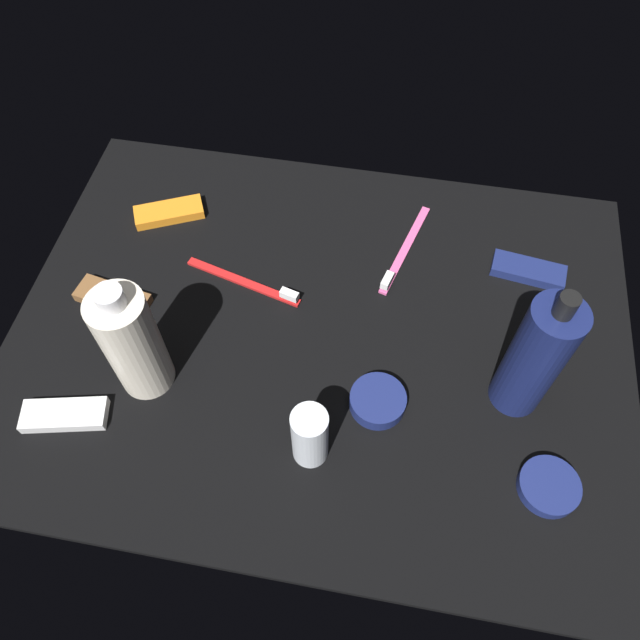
% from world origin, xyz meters
% --- Properties ---
extents(ground_plane, '(0.84, 0.64, 0.01)m').
position_xyz_m(ground_plane, '(0.00, 0.00, -0.01)').
color(ground_plane, black).
extents(lotion_bottle, '(0.06, 0.06, 0.22)m').
position_xyz_m(lotion_bottle, '(-0.26, 0.05, 0.10)').
color(lotion_bottle, '#151E50').
rests_on(lotion_bottle, ground_plane).
extents(bodywash_bottle, '(0.07, 0.07, 0.19)m').
position_xyz_m(bodywash_bottle, '(0.21, 0.11, 0.09)').
color(bodywash_bottle, silver).
rests_on(bodywash_bottle, ground_plane).
extents(deodorant_stick, '(0.04, 0.04, 0.10)m').
position_xyz_m(deodorant_stick, '(-0.02, 0.17, 0.05)').
color(deodorant_stick, silver).
rests_on(deodorant_stick, ground_plane).
extents(toothbrush_pink, '(0.06, 0.18, 0.02)m').
position_xyz_m(toothbrush_pink, '(-0.10, -0.15, 0.01)').
color(toothbrush_pink, '#E55999').
rests_on(toothbrush_pink, ground_plane).
extents(toothbrush_red, '(0.18, 0.06, 0.02)m').
position_xyz_m(toothbrush_red, '(0.11, -0.06, 0.01)').
color(toothbrush_red, red).
rests_on(toothbrush_red, ground_plane).
extents(snack_bar_white, '(0.11, 0.06, 0.01)m').
position_xyz_m(snack_bar_white, '(0.29, 0.18, 0.01)').
color(snack_bar_white, white).
rests_on(snack_bar_white, ground_plane).
extents(snack_bar_navy, '(0.11, 0.05, 0.01)m').
position_xyz_m(snack_bar_navy, '(-0.28, -0.15, 0.01)').
color(snack_bar_navy, navy).
rests_on(snack_bar_navy, ground_plane).
extents(snack_bar_brown, '(0.11, 0.06, 0.01)m').
position_xyz_m(snack_bar_brown, '(0.30, 0.00, 0.01)').
color(snack_bar_brown, brown).
rests_on(snack_bar_brown, ground_plane).
extents(snack_bar_orange, '(0.11, 0.08, 0.01)m').
position_xyz_m(snack_bar_orange, '(0.27, -0.17, 0.01)').
color(snack_bar_orange, orange).
rests_on(snack_bar_orange, ground_plane).
extents(cream_tin_left, '(0.07, 0.07, 0.02)m').
position_xyz_m(cream_tin_left, '(-0.09, 0.09, 0.01)').
color(cream_tin_left, navy).
rests_on(cream_tin_left, ground_plane).
extents(cream_tin_right, '(0.07, 0.07, 0.02)m').
position_xyz_m(cream_tin_right, '(-0.30, 0.17, 0.01)').
color(cream_tin_right, navy).
rests_on(cream_tin_right, ground_plane).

